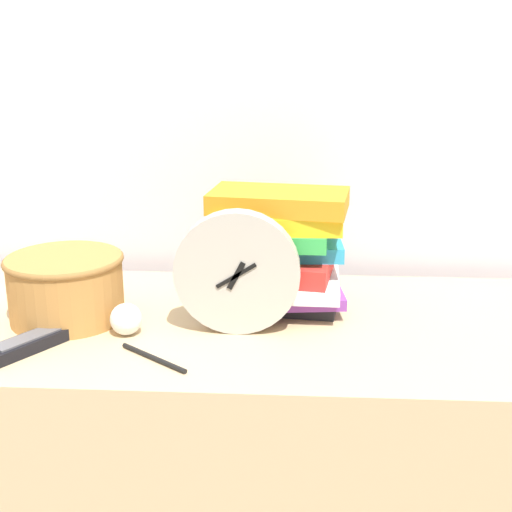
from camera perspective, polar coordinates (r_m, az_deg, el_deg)
The scene contains 8 objects.
wall_back at distance 1.50m, azimuth -3.26°, elevation 15.58°, with size 6.00×0.04×2.40m.
desk at distance 1.46m, azimuth -4.26°, elevation -19.15°, with size 1.39×0.52×0.76m.
desk_clock at distance 1.18m, azimuth -1.53°, elevation -1.33°, with size 0.21×0.04×0.21m.
book_stack at distance 1.29m, azimuth 1.78°, elevation 0.59°, with size 0.25×0.20×0.22m.
basket at distance 1.29m, azimuth -14.97°, elevation -2.25°, with size 0.21×0.21×0.12m.
tv_remote at distance 1.21m, azimuth -17.43°, elevation -6.55°, with size 0.14×0.17×0.02m.
crumpled_paper_ball at distance 1.22m, azimuth -10.35°, elevation -4.99°, with size 0.05×0.05×0.05m.
pen at distance 1.13m, azimuth -8.19°, elevation -8.07°, with size 0.12×0.09×0.01m.
Camera 1 is at (0.17, -0.89, 1.25)m, focal length 50.00 mm.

